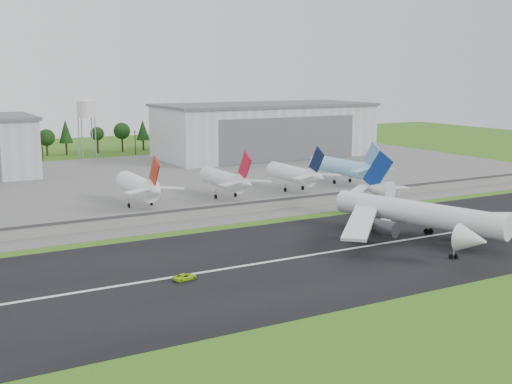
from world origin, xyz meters
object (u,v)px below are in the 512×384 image
main_airliner (418,219)px  parked_jet_red_a (141,187)px  ground_vehicle (185,277)px  parked_jet_red_b (227,180)px  parked_jet_navy (297,174)px  parked_jet_skyblue (345,167)px

main_airliner → parked_jet_red_a: (-46.06, 67.00, 1.43)m
main_airliner → ground_vehicle: 61.26m
ground_vehicle → parked_jet_red_a: parked_jet_red_a is taller
parked_jet_red_b → parked_jet_navy: 25.72m
main_airliner → parked_jet_red_a: main_airliner is taller
parked_jet_navy → parked_jet_skyblue: (23.69, 5.02, 0.09)m
main_airliner → parked_jet_red_a: 81.32m
parked_jet_red_b → parked_jet_navy: (25.72, -0.00, -0.02)m
parked_jet_skyblue → parked_jet_red_b: bearing=-174.2°
parked_jet_red_b → ground_vehicle: bearing=-122.0°
parked_jet_red_a → parked_jet_navy: bearing=-0.0°
parked_jet_red_b → parked_jet_navy: parked_jet_red_b is taller
main_airliner → parked_jet_red_b: bearing=-92.8°
parked_jet_navy → parked_jet_skyblue: bearing=12.0°
ground_vehicle → parked_jet_red_a: (15.01, 69.40, 5.58)m
parked_jet_navy → parked_jet_red_a: bearing=180.0°
parked_jet_red_a → parked_jet_navy: parked_jet_red_a is taller
main_airliner → parked_jet_red_b: 69.28m
ground_vehicle → parked_jet_skyblue: size_ratio=0.12×
parked_jet_red_a → main_airliner: bearing=-55.5°
ground_vehicle → parked_jet_red_b: 81.95m
parked_jet_red_a → parked_jet_red_b: parked_jet_red_a is taller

